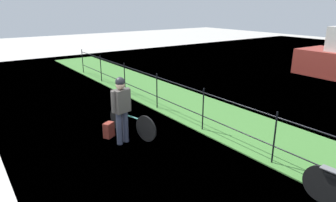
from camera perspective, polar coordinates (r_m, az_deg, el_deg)
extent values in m
plane|color=beige|center=(7.15, -7.87, -9.82)|extent=(60.00, 60.00, 0.00)
cube|color=#478438|center=(9.05, 11.39, -3.86)|extent=(27.00, 2.40, 0.03)
cylinder|color=black|center=(15.80, -15.87, 7.24)|extent=(0.04, 0.04, 1.20)
cylinder|color=black|center=(13.74, -12.60, 5.99)|extent=(0.04, 0.04, 1.20)
cylinder|color=black|center=(11.74, -8.21, 4.29)|extent=(0.04, 0.04, 1.20)
cylinder|color=black|center=(9.86, -2.12, 1.87)|extent=(0.04, 0.04, 1.20)
cylinder|color=black|center=(8.16, 6.65, -1.65)|extent=(0.04, 0.04, 1.20)
cylinder|color=black|center=(6.79, 19.51, -6.70)|extent=(0.04, 0.04, 1.20)
cylinder|color=black|center=(8.22, 6.60, -2.83)|extent=(18.00, 0.03, 0.03)
cylinder|color=black|center=(8.01, 6.77, 1.58)|extent=(18.00, 0.03, 0.03)
cylinder|color=black|center=(7.58, -4.19, -5.24)|extent=(0.67, 0.20, 0.67)
cylinder|color=black|center=(8.30, -9.29, -3.35)|extent=(0.67, 0.20, 0.67)
cylinder|color=#337F70|center=(7.86, -6.91, -3.01)|extent=(0.80, 0.23, 0.04)
cube|color=black|center=(8.13, -8.82, -2.00)|extent=(0.22, 0.13, 0.06)
cube|color=slate|center=(8.10, -8.85, -1.38)|extent=(0.39, 0.24, 0.02)
cube|color=brown|center=(8.06, -8.90, -0.37)|extent=(0.40, 0.32, 0.29)
ellipsoid|color=tan|center=(7.99, -8.98, 1.05)|extent=(0.30, 0.20, 0.13)
sphere|color=tan|center=(7.89, -8.43, 1.30)|extent=(0.11, 0.11, 0.11)
cylinder|color=#383D51|center=(7.59, -8.07, -4.76)|extent=(0.14, 0.14, 0.82)
cylinder|color=#383D51|center=(7.47, -9.22, -5.19)|extent=(0.14, 0.14, 0.82)
cube|color=#4C4742|center=(7.29, -8.89, 0.04)|extent=(0.35, 0.45, 0.56)
cylinder|color=#4C4742|center=(7.42, -7.61, 0.64)|extent=(0.10, 0.10, 0.50)
cylinder|color=#4C4742|center=(7.15, -10.24, -0.15)|extent=(0.10, 0.10, 0.50)
sphere|color=tan|center=(7.18, -9.03, 3.01)|extent=(0.22, 0.22, 0.22)
sphere|color=black|center=(7.17, -9.06, 3.60)|extent=(0.23, 0.23, 0.23)
cube|color=maroon|center=(7.98, -11.15, -5.40)|extent=(0.30, 0.33, 0.40)
cylinder|color=#38383D|center=(11.10, -8.95, 1.38)|extent=(0.20, 0.20, 0.41)
cylinder|color=black|center=(6.00, 27.13, -13.87)|extent=(0.68, 0.09, 0.68)
cube|color=black|center=(5.85, 28.54, -12.22)|extent=(0.21, 0.10, 0.06)
cube|color=slate|center=(5.81, 28.68, -11.43)|extent=(0.37, 0.18, 0.02)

